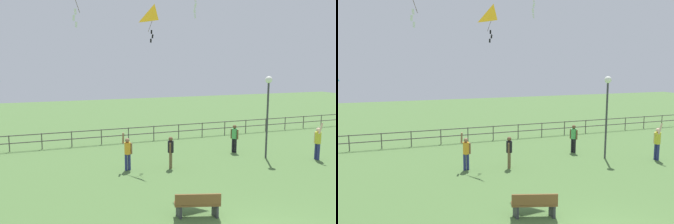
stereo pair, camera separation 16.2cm
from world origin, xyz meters
The scene contains 8 objects.
lamppost centered at (5.33, 7.92, 3.17)m, with size 0.36×0.36×4.34m.
park_bench centered at (-1.11, 2.68, 0.46)m, with size 1.55×0.83×0.85m.
person_0 centered at (7.66, 6.75, 1.00)m, with size 0.34×0.51×1.99m.
person_1 centered at (-0.06, 7.99, 0.88)m, with size 0.28×0.42×1.54m.
person_2 centered at (-2.07, 8.38, 0.91)m, with size 0.48×0.29×1.82m.
person_3 centered at (4.34, 9.51, 0.91)m, with size 0.29×0.42×1.58m.
kite_3 centered at (-0.09, 10.30, 7.47)m, with size 0.88×1.17×1.92m.
waterfront_railing centered at (-0.43, 14.00, 0.63)m, with size 36.00×0.06×0.95m.
Camera 1 is at (-5.68, -7.05, 5.05)m, focal length 36.88 mm.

